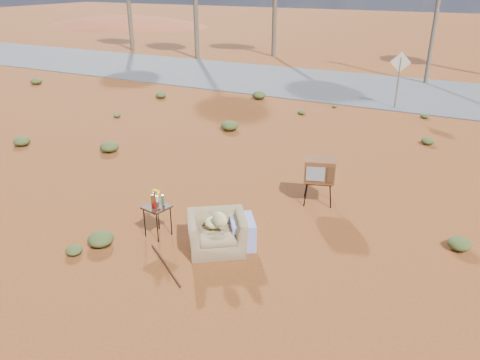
% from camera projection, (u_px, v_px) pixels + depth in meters
% --- Properties ---
extents(ground, '(140.00, 140.00, 0.00)m').
position_uv_depth(ground, '(209.00, 238.00, 9.39)').
color(ground, brown).
rests_on(ground, ground).
extents(highway, '(140.00, 7.00, 0.04)m').
position_uv_depth(highway, '(373.00, 89.00, 21.65)').
color(highway, '#565659').
rests_on(highway, ground).
extents(dirt_mound, '(26.00, 18.00, 2.00)m').
position_uv_depth(dirt_mound, '(127.00, 26.00, 49.61)').
color(dirt_mound, '#9D4526').
rests_on(dirt_mound, ground).
extents(armchair, '(1.39, 1.38, 0.95)m').
position_uv_depth(armchair, '(222.00, 228.00, 8.87)').
color(armchair, olive).
rests_on(armchair, ground).
extents(tv_unit, '(0.80, 0.71, 1.09)m').
position_uv_depth(tv_unit, '(320.00, 170.00, 10.53)').
color(tv_unit, black).
rests_on(tv_unit, ground).
extents(side_table, '(0.54, 0.54, 0.94)m').
position_uv_depth(side_table, '(157.00, 204.00, 9.24)').
color(side_table, '#331F12').
rests_on(side_table, ground).
extents(rusty_bar, '(1.25, 0.90, 0.04)m').
position_uv_depth(rusty_bar, '(166.00, 265.00, 8.48)').
color(rusty_bar, '#492213').
rests_on(rusty_bar, ground).
extents(road_sign, '(0.78, 0.06, 2.19)m').
position_uv_depth(road_sign, '(399.00, 70.00, 17.98)').
color(road_sign, brown).
rests_on(road_sign, ground).
extents(scrub_patch, '(17.49, 8.07, 0.33)m').
position_uv_depth(scrub_patch, '(262.00, 156.00, 13.28)').
color(scrub_patch, '#3D4B21').
rests_on(scrub_patch, ground).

